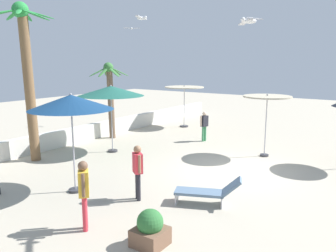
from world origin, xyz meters
name	(u,v)px	position (x,y,z in m)	size (l,w,h in m)	color
ground_plane	(232,170)	(0.00, 0.00, 0.00)	(56.00, 56.00, 0.00)	#B2A893
boundary_wall	(80,134)	(0.00, 8.36, 0.40)	(25.20, 0.30, 0.81)	silver
patio_umbrella_0	(267,100)	(2.65, -0.33, 2.46)	(2.02, 2.02, 2.71)	#333338
patio_umbrella_1	(71,103)	(-4.76, 3.24, 2.83)	(2.57, 2.57, 3.11)	#333338
patio_umbrella_3	(184,90)	(6.50, 6.12, 2.32)	(2.40, 2.40, 2.60)	#333338
patio_umbrella_4	(111,91)	(-0.50, 5.64, 2.76)	(2.94, 2.94, 3.04)	#333338
palm_tree_1	(110,91)	(1.56, 7.66, 2.53)	(2.09, 2.06, 4.00)	brown
palm_tree_2	(27,67)	(-3.41, 7.34, 3.83)	(2.48, 2.48, 6.29)	brown
lounge_chair_0	(208,192)	(-3.31, -0.71, 0.39)	(1.24, 1.95, 0.84)	#B7B7BC
guest_0	(84,188)	(-6.34, 1.06, 1.06)	(0.42, 0.43, 1.74)	#D8333F
guest_1	(138,167)	(-4.16, 1.17, 1.00)	(0.41, 0.46, 1.66)	#26262D
guest_2	(204,124)	(3.72, 3.21, 0.92)	(0.54, 0.33, 1.54)	#3F8C59
seagull_0	(249,20)	(-3.96, -1.99, 4.97)	(0.80, 0.82, 0.15)	white
seagull_1	(142,18)	(-1.41, 3.13, 5.61)	(0.91, 0.42, 0.14)	white
seagull_2	(132,28)	(5.56, 9.47, 6.09)	(0.83, 0.81, 0.14)	white
planter	(150,229)	(-6.04, -0.70, 0.38)	(0.70, 0.70, 0.85)	brown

